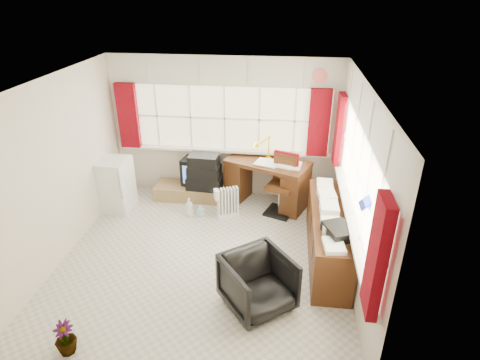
% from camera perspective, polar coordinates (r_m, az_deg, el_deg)
% --- Properties ---
extents(ground, '(4.00, 4.00, 0.00)m').
position_cam_1_polar(ground, '(5.91, -5.00, -10.83)').
color(ground, beige).
rests_on(ground, ground).
extents(room_walls, '(4.00, 4.00, 4.00)m').
position_cam_1_polar(room_walls, '(5.15, -5.64, 2.58)').
color(room_walls, beige).
rests_on(room_walls, ground).
extents(window_back, '(3.70, 0.12, 3.60)m').
position_cam_1_polar(window_back, '(7.12, -2.17, 4.79)').
color(window_back, beige).
rests_on(window_back, room_walls).
extents(window_right, '(0.12, 3.70, 3.60)m').
position_cam_1_polar(window_right, '(5.36, 15.44, -3.97)').
color(window_right, beige).
rests_on(window_right, room_walls).
extents(curtains, '(3.83, 3.83, 1.15)m').
position_cam_1_polar(curtains, '(5.91, 5.12, 5.34)').
color(curtains, maroon).
rests_on(curtains, room_walls).
extents(overhead_cabinets, '(3.98, 3.98, 0.48)m').
position_cam_1_polar(overhead_cabinets, '(5.72, 6.04, 12.95)').
color(overhead_cabinets, beige).
rests_on(overhead_cabinets, room_walls).
extents(desk, '(1.56, 1.17, 0.84)m').
position_cam_1_polar(desk, '(7.03, 3.88, -0.01)').
color(desk, '#542C13').
rests_on(desk, ground).
extents(desk_lamp, '(0.18, 0.16, 0.43)m').
position_cam_1_polar(desk_lamp, '(6.87, 4.14, 5.35)').
color(desk_lamp, '#DCBE09').
rests_on(desk_lamp, desk).
extents(task_chair, '(0.56, 0.58, 1.05)m').
position_cam_1_polar(task_chair, '(6.76, 6.13, -0.19)').
color(task_chair, black).
rests_on(task_chair, ground).
extents(office_chair, '(1.05, 1.06, 0.69)m').
position_cam_1_polar(office_chair, '(4.93, 2.56, -14.42)').
color(office_chair, black).
rests_on(office_chair, ground).
extents(radiator, '(0.38, 0.28, 0.54)m').
position_cam_1_polar(radiator, '(6.70, -1.73, -3.58)').
color(radiator, white).
rests_on(radiator, ground).
extents(credenza, '(0.50, 2.00, 0.85)m').
position_cam_1_polar(credenza, '(5.78, 12.43, -7.58)').
color(credenza, '#542C13').
rests_on(credenza, ground).
extents(file_tray, '(0.43, 0.48, 0.13)m').
position_cam_1_polar(file_tray, '(5.11, 13.87, -7.07)').
color(file_tray, black).
rests_on(file_tray, credenza).
extents(tv_bench, '(1.40, 0.50, 0.25)m').
position_cam_1_polar(tv_bench, '(7.37, -6.56, -1.62)').
color(tv_bench, '#916E48').
rests_on(tv_bench, ground).
extents(crt_tv, '(0.63, 0.60, 0.50)m').
position_cam_1_polar(crt_tv, '(7.29, -5.79, 1.38)').
color(crt_tv, black).
rests_on(crt_tv, tv_bench).
extents(hifi_stack, '(0.62, 0.41, 0.63)m').
position_cam_1_polar(hifi_stack, '(7.08, -5.12, 1.06)').
color(hifi_stack, black).
rests_on(hifi_stack, tv_bench).
extents(mini_fridge, '(0.56, 0.58, 0.91)m').
position_cam_1_polar(mini_fridge, '(7.17, -17.42, -0.62)').
color(mini_fridge, white).
rests_on(mini_fridge, ground).
extents(spray_bottle_a, '(0.14, 0.14, 0.33)m').
position_cam_1_polar(spray_bottle_a, '(6.80, -7.23, -3.85)').
color(spray_bottle_a, silver).
rests_on(spray_bottle_a, ground).
extents(spray_bottle_b, '(0.12, 0.13, 0.21)m').
position_cam_1_polar(spray_bottle_b, '(6.81, -5.69, -4.33)').
color(spray_bottle_b, '#99E4D8').
rests_on(spray_bottle_b, ground).
extents(flower_vase, '(0.25, 0.25, 0.40)m').
position_cam_1_polar(flower_vase, '(4.90, -23.63, -19.89)').
color(flower_vase, black).
rests_on(flower_vase, ground).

